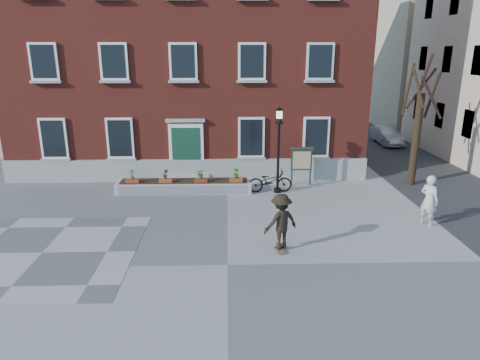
{
  "coord_description": "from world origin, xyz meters",
  "views": [
    {
      "loc": [
        0.03,
        -11.75,
        6.26
      ],
      "look_at": [
        0.5,
        4.0,
        1.5
      ],
      "focal_mm": 32.0,
      "sensor_mm": 36.0,
      "label": 1
    }
  ],
  "objects_px": {
    "bicycle": "(270,181)",
    "notice_board": "(302,160)",
    "lamp_post": "(279,138)",
    "bystander": "(429,200)",
    "parked_car": "(387,135)",
    "skateboarder": "(281,222)"
  },
  "relations": [
    {
      "from": "notice_board",
      "to": "bystander",
      "type": "bearing_deg",
      "value": -52.6
    },
    {
      "from": "bystander",
      "to": "notice_board",
      "type": "height_order",
      "value": "bystander"
    },
    {
      "from": "bystander",
      "to": "notice_board",
      "type": "bearing_deg",
      "value": 5.51
    },
    {
      "from": "lamp_post",
      "to": "parked_car",
      "type": "bearing_deg",
      "value": 49.63
    },
    {
      "from": "skateboarder",
      "to": "notice_board",
      "type": "bearing_deg",
      "value": 75.34
    },
    {
      "from": "bicycle",
      "to": "notice_board",
      "type": "xyz_separation_m",
      "value": [
        1.6,
        1.04,
        0.73
      ]
    },
    {
      "from": "parked_car",
      "to": "lamp_post",
      "type": "bearing_deg",
      "value": -130.7
    },
    {
      "from": "lamp_post",
      "to": "bystander",
      "type": "bearing_deg",
      "value": -37.64
    },
    {
      "from": "bicycle",
      "to": "skateboarder",
      "type": "bearing_deg",
      "value": 174.87
    },
    {
      "from": "bicycle",
      "to": "parked_car",
      "type": "xyz_separation_m",
      "value": [
        9.2,
        10.35,
        0.09
      ]
    },
    {
      "from": "parked_car",
      "to": "bystander",
      "type": "xyz_separation_m",
      "value": [
        -3.7,
        -14.41,
        0.35
      ]
    },
    {
      "from": "lamp_post",
      "to": "notice_board",
      "type": "bearing_deg",
      "value": 41.42
    },
    {
      "from": "bicycle",
      "to": "notice_board",
      "type": "bearing_deg",
      "value": -59.71
    },
    {
      "from": "bystander",
      "to": "lamp_post",
      "type": "xyz_separation_m",
      "value": [
        -5.17,
        3.99,
        1.57
      ]
    },
    {
      "from": "skateboarder",
      "to": "bicycle",
      "type": "bearing_deg",
      "value": 87.65
    },
    {
      "from": "bicycle",
      "to": "notice_board",
      "type": "height_order",
      "value": "notice_board"
    },
    {
      "from": "lamp_post",
      "to": "skateboarder",
      "type": "relative_size",
      "value": 2.03
    },
    {
      "from": "lamp_post",
      "to": "skateboarder",
      "type": "height_order",
      "value": "lamp_post"
    },
    {
      "from": "bicycle",
      "to": "lamp_post",
      "type": "xyz_separation_m",
      "value": [
        0.34,
        -0.07,
        2.01
      ]
    },
    {
      "from": "bystander",
      "to": "skateboarder",
      "type": "bearing_deg",
      "value": 77.07
    },
    {
      "from": "bystander",
      "to": "lamp_post",
      "type": "distance_m",
      "value": 6.71
    },
    {
      "from": "bicycle",
      "to": "notice_board",
      "type": "distance_m",
      "value": 2.05
    }
  ]
}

